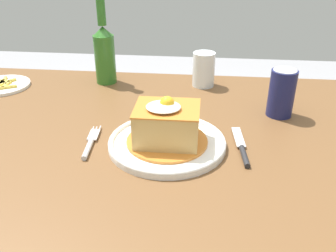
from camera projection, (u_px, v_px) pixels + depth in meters
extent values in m
cube|color=brown|center=(153.00, 141.00, 0.88)|extent=(1.34, 0.84, 0.04)
cylinder|color=brown|center=(16.00, 172.00, 1.40)|extent=(0.07, 0.07, 0.70)
cylinder|color=brown|center=(332.00, 191.00, 1.29)|extent=(0.07, 0.07, 0.70)
cylinder|color=white|center=(167.00, 144.00, 0.82)|extent=(0.26, 0.26, 0.01)
torus|color=white|center=(167.00, 141.00, 0.81)|extent=(0.26, 0.26, 0.01)
cylinder|color=orange|center=(167.00, 141.00, 0.81)|extent=(0.18, 0.18, 0.01)
cube|color=tan|center=(167.00, 125.00, 0.79)|extent=(0.14, 0.11, 0.08)
cube|color=orange|center=(167.00, 108.00, 0.77)|extent=(0.14, 0.11, 0.00)
ellipsoid|color=white|center=(163.00, 107.00, 0.76)|extent=(0.07, 0.07, 0.01)
sphere|color=yellow|center=(167.00, 103.00, 0.77)|extent=(0.03, 0.03, 0.03)
cylinder|color=silver|center=(88.00, 149.00, 0.79)|extent=(0.02, 0.08, 0.01)
cube|color=silver|center=(94.00, 135.00, 0.85)|extent=(0.03, 0.05, 0.00)
cylinder|color=silver|center=(99.00, 130.00, 0.87)|extent=(0.01, 0.03, 0.00)
cylinder|color=silver|center=(96.00, 130.00, 0.87)|extent=(0.01, 0.03, 0.00)
cylinder|color=silver|center=(93.00, 130.00, 0.87)|extent=(0.01, 0.03, 0.00)
cylinder|color=#262628|center=(244.00, 156.00, 0.77)|extent=(0.02, 0.08, 0.01)
cube|color=silver|center=(238.00, 137.00, 0.84)|extent=(0.03, 0.09, 0.00)
cylinder|color=#191E51|center=(282.00, 93.00, 0.93)|extent=(0.07, 0.07, 0.12)
cylinder|color=silver|center=(285.00, 70.00, 0.90)|extent=(0.06, 0.06, 0.00)
cylinder|color=#2D6B23|center=(105.00, 59.00, 1.13)|extent=(0.06, 0.06, 0.15)
cone|color=#2D6B23|center=(103.00, 31.00, 1.09)|extent=(0.06, 0.06, 0.03)
cylinder|color=#2D6B23|center=(101.00, 11.00, 1.07)|extent=(0.03, 0.03, 0.08)
cylinder|color=#3F2314|center=(203.00, 77.00, 1.13)|extent=(0.06, 0.06, 0.06)
cylinder|color=silver|center=(204.00, 69.00, 1.12)|extent=(0.07, 0.07, 0.10)
cylinder|color=white|center=(2.00, 85.00, 1.13)|extent=(0.17, 0.17, 0.01)
cube|color=#EAC64C|center=(4.00, 80.00, 1.15)|extent=(0.02, 0.06, 0.01)
cube|color=#EAC64C|center=(6.00, 82.00, 1.13)|extent=(0.05, 0.06, 0.01)
cube|color=#EAC64C|center=(3.00, 84.00, 1.12)|extent=(0.04, 0.04, 0.01)
cube|color=#EAC64C|center=(7.00, 84.00, 1.12)|extent=(0.01, 0.06, 0.01)
cube|color=#EAC64C|center=(5.00, 87.00, 1.09)|extent=(0.07, 0.04, 0.01)
cube|color=#EAC64C|center=(2.00, 83.00, 1.13)|extent=(0.01, 0.05, 0.01)
cube|color=#EAC64C|center=(4.00, 83.00, 1.13)|extent=(0.04, 0.04, 0.01)
cube|color=#EAC64C|center=(1.00, 83.00, 1.13)|extent=(0.03, 0.04, 0.01)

